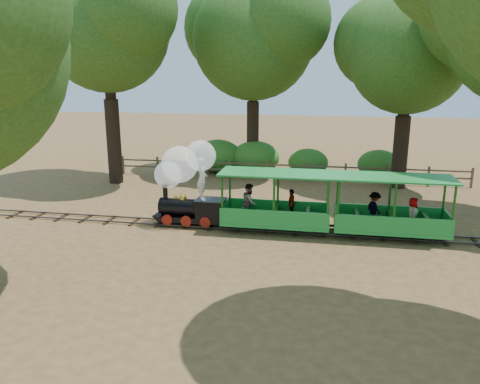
% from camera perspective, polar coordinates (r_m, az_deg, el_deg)
% --- Properties ---
extents(ground, '(90.00, 90.00, 0.00)m').
position_cam_1_polar(ground, '(16.80, 3.23, -4.67)').
color(ground, olive).
rests_on(ground, ground).
extents(track, '(22.00, 1.00, 0.10)m').
position_cam_1_polar(track, '(16.78, 3.24, -4.45)').
color(track, '#3F3D3A').
rests_on(track, ground).
extents(locomotive, '(2.80, 1.32, 3.22)m').
position_cam_1_polar(locomotive, '(16.98, -6.66, 1.77)').
color(locomotive, black).
rests_on(locomotive, ground).
extents(carriage_front, '(3.91, 1.60, 2.03)m').
position_cam_1_polar(carriage_front, '(16.53, 3.95, -1.98)').
color(carriage_front, green).
rests_on(carriage_front, track).
extents(carriage_rear, '(3.91, 1.60, 2.03)m').
position_cam_1_polar(carriage_rear, '(16.60, 17.85, -2.66)').
color(carriage_rear, green).
rests_on(carriage_rear, track).
extents(oak_nw, '(7.52, 6.62, 10.48)m').
position_cam_1_polar(oak_nw, '(24.32, -16.04, 19.31)').
color(oak_nw, '#2D2116').
rests_on(oak_nw, ground).
extents(oak_nc, '(7.93, 6.98, 10.31)m').
position_cam_1_polar(oak_nc, '(25.72, 1.61, 18.85)').
color(oak_nc, '#2D2116').
rests_on(oak_nc, ground).
extents(oak_ne, '(6.81, 5.99, 8.98)m').
position_cam_1_polar(oak_ne, '(23.61, 19.85, 16.15)').
color(oak_ne, '#2D2116').
rests_on(oak_ne, ground).
extents(fence, '(18.10, 0.10, 1.00)m').
position_cam_1_polar(fence, '(24.34, 5.65, 2.76)').
color(fence, brown).
rests_on(fence, ground).
extents(shrub_west, '(2.67, 2.05, 1.85)m').
position_cam_1_polar(shrub_west, '(26.13, -2.68, 4.40)').
color(shrub_west, '#2D6B1E').
rests_on(shrub_west, ground).
extents(shrub_mid_w, '(2.63, 2.02, 1.82)m').
position_cam_1_polar(shrub_mid_w, '(25.75, 1.89, 4.22)').
color(shrub_mid_w, '#2D6B1E').
rests_on(shrub_mid_w, ground).
extents(shrub_mid_e, '(2.15, 1.65, 1.49)m').
position_cam_1_polar(shrub_mid_e, '(25.52, 8.30, 3.60)').
color(shrub_mid_e, '#2D6B1E').
rests_on(shrub_mid_e, ground).
extents(shrub_east, '(2.21, 1.70, 1.53)m').
position_cam_1_polar(shrub_east, '(25.65, 16.56, 3.25)').
color(shrub_east, '#2D6B1E').
rests_on(shrub_east, ground).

